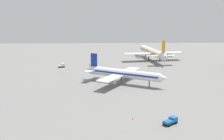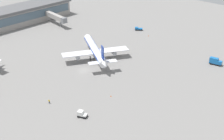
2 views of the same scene
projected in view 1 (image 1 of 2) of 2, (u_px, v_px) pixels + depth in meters
The scene contains 8 objects.
ground at pixel (110, 77), 133.80m from camera, with size 288.00×288.00×0.00m, color gray.
airplane_at_gate at pixel (123, 73), 120.95m from camera, with size 30.08×35.92×12.13m.
airplane_taxiing at pixel (153, 52), 177.91m from camera, with size 47.02×38.09×14.35m.
pushback_tractor at pixel (171, 121), 77.84m from camera, with size 4.20×4.64×1.90m.
baggage_tug at pixel (62, 65), 156.33m from camera, with size 3.30×3.71×2.30m.
ground_crew_worker at pixel (89, 65), 159.44m from camera, with size 0.51×0.53×1.67m.
safety_cone_near_gate at pixel (61, 73), 140.41m from camera, with size 0.44×0.44×0.60m, color #EA590C.
safety_cone_mid_apron at pixel (132, 119), 81.11m from camera, with size 0.44×0.44×0.60m, color #EA590C.
Camera 1 is at (-130.22, 3.34, 30.80)m, focal length 45.07 mm.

